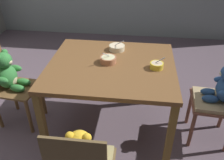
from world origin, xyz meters
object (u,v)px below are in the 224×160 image
object	(u,v)px
teddy_chair_near_left	(9,77)
porridge_bowl_cream_far_center	(117,48)
teddy_chair_near_right	(221,94)
porridge_bowl_yellow_near_right	(157,65)
dining_table	(111,71)
porridge_bowl_terracotta_center	(108,60)

from	to	relation	value
teddy_chair_near_left	porridge_bowl_cream_far_center	bearing A→B (deg)	23.88
teddy_chair_near_right	teddy_chair_near_left	bearing A→B (deg)	4.22
porridge_bowl_yellow_near_right	teddy_chair_near_left	bearing A→B (deg)	-179.23
dining_table	porridge_bowl_cream_far_center	distance (m)	0.32
porridge_bowl_terracotta_center	porridge_bowl_cream_far_center	size ratio (longest dim) A/B	0.98
teddy_chair_near_right	porridge_bowl_terracotta_center	distance (m)	1.07
dining_table	teddy_chair_near_right	world-z (taller)	teddy_chair_near_right
porridge_bowl_terracotta_center	teddy_chair_near_right	bearing A→B (deg)	-4.86
teddy_chair_near_left	porridge_bowl_terracotta_center	distance (m)	1.02
porridge_bowl_terracotta_center	porridge_bowl_cream_far_center	world-z (taller)	porridge_bowl_terracotta_center
porridge_bowl_yellow_near_right	porridge_bowl_cream_far_center	world-z (taller)	porridge_bowl_cream_far_center
teddy_chair_near_left	porridge_bowl_cream_far_center	distance (m)	1.12
porridge_bowl_terracotta_center	porridge_bowl_yellow_near_right	size ratio (longest dim) A/B	1.22
teddy_chair_near_left	porridge_bowl_terracotta_center	bearing A→B (deg)	9.70
teddy_chair_near_left	porridge_bowl_yellow_near_right	size ratio (longest dim) A/B	7.10
teddy_chair_near_left	porridge_bowl_cream_far_center	xyz separation A→B (m)	(1.04, 0.35, 0.22)
dining_table	porridge_bowl_yellow_near_right	xyz separation A→B (m)	(0.41, -0.03, 0.11)
dining_table	teddy_chair_near_right	xyz separation A→B (m)	(1.01, -0.06, -0.12)
porridge_bowl_cream_far_center	teddy_chair_near_left	bearing A→B (deg)	-161.56
teddy_chair_near_right	porridge_bowl_cream_far_center	world-z (taller)	porridge_bowl_cream_far_center
teddy_chair_near_right	porridge_bowl_cream_far_center	xyz separation A→B (m)	(-0.99, 0.36, 0.23)
porridge_bowl_terracotta_center	porridge_bowl_cream_far_center	distance (m)	0.28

